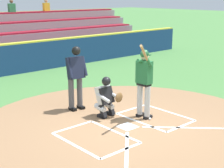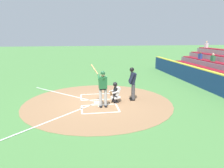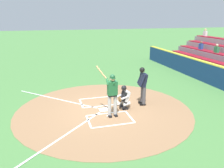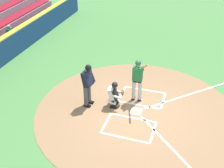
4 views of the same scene
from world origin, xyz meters
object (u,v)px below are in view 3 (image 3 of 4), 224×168
object	(u,v)px
catcher	(124,97)
plate_umpire	(143,83)
batter	(112,92)
baseball	(107,116)

from	to	relation	value
catcher	plate_umpire	xyz separation A→B (m)	(0.26, -1.02, 0.49)
batter	baseball	bearing A→B (deg)	95.54
batter	plate_umpire	world-z (taller)	batter
plate_umpire	baseball	world-z (taller)	plate_umpire
batter	catcher	xyz separation A→B (m)	(0.66, -0.77, -0.51)
batter	baseball	xyz separation A→B (m)	(-0.02, 0.22, -1.06)
catcher	plate_umpire	world-z (taller)	plate_umpire
batter	baseball	size ratio (longest dim) A/B	28.76
batter	plate_umpire	distance (m)	2.01
catcher	plate_umpire	size ratio (longest dim) A/B	0.61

